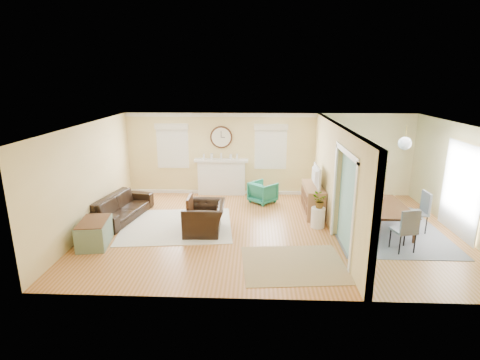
% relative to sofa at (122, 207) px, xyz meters
% --- Properties ---
extents(floor, '(9.00, 9.00, 0.00)m').
position_rel_sofa_xyz_m(floor, '(3.98, -0.65, -0.31)').
color(floor, '#A05F23').
rests_on(floor, ground).
extents(wall_back, '(9.00, 0.02, 2.60)m').
position_rel_sofa_xyz_m(wall_back, '(3.98, 2.35, 0.99)').
color(wall_back, '#D5BD78').
rests_on(wall_back, ground).
extents(wall_front, '(9.00, 0.02, 2.60)m').
position_rel_sofa_xyz_m(wall_front, '(3.98, -3.65, 0.99)').
color(wall_front, '#D5BD78').
rests_on(wall_front, ground).
extents(wall_left, '(0.02, 6.00, 2.60)m').
position_rel_sofa_xyz_m(wall_left, '(-0.52, -0.65, 0.99)').
color(wall_left, '#D5BD78').
rests_on(wall_left, ground).
extents(wall_right, '(0.02, 6.00, 2.60)m').
position_rel_sofa_xyz_m(wall_right, '(8.48, -0.65, 0.99)').
color(wall_right, '#D5BD78').
rests_on(wall_right, ground).
extents(ceiling, '(9.00, 6.00, 0.02)m').
position_rel_sofa_xyz_m(ceiling, '(3.98, -0.65, 2.29)').
color(ceiling, white).
rests_on(ceiling, wall_back).
extents(partition, '(0.17, 6.00, 2.60)m').
position_rel_sofa_xyz_m(partition, '(5.49, -0.37, 1.04)').
color(partition, '#D5BD78').
rests_on(partition, ground).
extents(fireplace, '(1.70, 0.30, 1.17)m').
position_rel_sofa_xyz_m(fireplace, '(2.48, 2.23, 0.28)').
color(fireplace, white).
rests_on(fireplace, ground).
extents(wall_clock, '(0.70, 0.07, 0.70)m').
position_rel_sofa_xyz_m(wall_clock, '(2.48, 2.32, 1.54)').
color(wall_clock, '#4E2919').
rests_on(wall_clock, wall_back).
extents(window_left, '(1.05, 0.13, 1.42)m').
position_rel_sofa_xyz_m(window_left, '(0.93, 2.30, 1.34)').
color(window_left, white).
rests_on(window_left, wall_back).
extents(window_right, '(1.05, 0.13, 1.42)m').
position_rel_sofa_xyz_m(window_right, '(4.03, 2.30, 1.34)').
color(window_right, white).
rests_on(window_right, wall_back).
extents(french_doors, '(0.06, 1.70, 2.20)m').
position_rel_sofa_xyz_m(french_doors, '(8.44, -0.65, 0.79)').
color(french_doors, white).
rests_on(french_doors, ground).
extents(pendant, '(0.30, 0.30, 0.55)m').
position_rel_sofa_xyz_m(pendant, '(6.98, -0.65, 1.89)').
color(pendant, gold).
rests_on(pendant, ceiling).
extents(rug_cream, '(2.98, 2.66, 0.01)m').
position_rel_sofa_xyz_m(rug_cream, '(1.57, -0.46, -0.31)').
color(rug_cream, beige).
rests_on(rug_cream, floor).
extents(rug_jute, '(2.19, 1.86, 0.01)m').
position_rel_sofa_xyz_m(rug_jute, '(4.36, -2.40, -0.31)').
color(rug_jute, tan).
rests_on(rug_jute, floor).
extents(rug_grey, '(2.62, 3.27, 0.01)m').
position_rel_sofa_xyz_m(rug_grey, '(6.80, -0.49, -0.31)').
color(rug_grey, slate).
rests_on(rug_grey, floor).
extents(sofa, '(1.20, 2.27, 0.63)m').
position_rel_sofa_xyz_m(sofa, '(0.00, 0.00, 0.00)').
color(sofa, black).
rests_on(sofa, floor).
extents(eames_chair, '(1.01, 1.15, 0.72)m').
position_rel_sofa_xyz_m(eames_chair, '(2.34, -0.81, 0.05)').
color(eames_chair, black).
rests_on(eames_chair, floor).
extents(green_chair, '(0.98, 0.98, 0.64)m').
position_rel_sofa_xyz_m(green_chair, '(3.80, 1.48, 0.00)').
color(green_chair, '#156648').
rests_on(green_chair, floor).
extents(trunk, '(0.75, 1.08, 0.57)m').
position_rel_sofa_xyz_m(trunk, '(-0.05, -1.63, -0.03)').
color(trunk, slate).
rests_on(trunk, floor).
extents(credenza, '(0.49, 1.43, 0.80)m').
position_rel_sofa_xyz_m(credenza, '(5.16, 0.60, 0.09)').
color(credenza, '#9A6F4B').
rests_on(credenza, floor).
extents(tv, '(0.13, 0.97, 0.56)m').
position_rel_sofa_xyz_m(tv, '(5.14, 0.60, 0.76)').
color(tv, black).
rests_on(tv, credenza).
extents(garden_stool, '(0.35, 0.35, 0.51)m').
position_rel_sofa_xyz_m(garden_stool, '(5.15, -0.40, -0.06)').
color(garden_stool, white).
rests_on(garden_stool, floor).
extents(potted_plant, '(0.44, 0.42, 0.39)m').
position_rel_sofa_xyz_m(potted_plant, '(5.15, -0.40, 0.39)').
color(potted_plant, '#337F33').
rests_on(potted_plant, garden_stool).
extents(dining_table, '(1.01, 1.80, 0.63)m').
position_rel_sofa_xyz_m(dining_table, '(6.80, -0.49, 0.00)').
color(dining_table, '#4E2919').
rests_on(dining_table, floor).
extents(dining_chair_n, '(0.45, 0.45, 0.98)m').
position_rel_sofa_xyz_m(dining_chair_n, '(6.88, 0.63, 0.26)').
color(dining_chair_n, slate).
rests_on(dining_chair_n, floor).
extents(dining_chair_s, '(0.53, 0.53, 0.99)m').
position_rel_sofa_xyz_m(dining_chair_s, '(6.77, -1.66, 0.27)').
color(dining_chair_s, slate).
rests_on(dining_chair_s, floor).
extents(dining_chair_w, '(0.49, 0.49, 0.93)m').
position_rel_sofa_xyz_m(dining_chair_w, '(6.15, -0.58, 0.23)').
color(dining_chair_w, white).
rests_on(dining_chair_w, floor).
extents(dining_chair_e, '(0.46, 0.46, 1.01)m').
position_rel_sofa_xyz_m(dining_chair_e, '(7.49, -0.57, 0.28)').
color(dining_chair_e, slate).
rests_on(dining_chair_e, floor).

